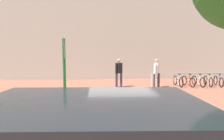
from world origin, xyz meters
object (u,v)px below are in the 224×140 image
parking_sign_post (64,71)px  person_shirt_blue (156,71)px  bike_at_sign (66,115)px  bollard_steel (152,81)px  person_suited_navy (119,71)px  bike_rack_cluster (198,81)px

parking_sign_post → person_shirt_blue: size_ratio=1.41×
bike_at_sign → bollard_steel: size_ratio=1.87×
bollard_steel → person_shirt_blue: size_ratio=0.52×
parking_sign_post → bike_at_sign: parking_sign_post is taller
person_suited_navy → bollard_steel: bearing=-20.4°
bike_rack_cluster → bollard_steel: (-3.11, -0.66, 0.10)m
person_suited_navy → parking_sign_post: bearing=-108.9°
person_shirt_blue → bike_rack_cluster: bearing=6.0°
bike_at_sign → bike_rack_cluster: (7.11, 6.12, -0.00)m
bike_rack_cluster → bollard_steel: 3.18m
parking_sign_post → person_shirt_blue: (4.33, 5.88, -0.61)m
parking_sign_post → bike_rack_cluster: parking_sign_post is taller
person_suited_navy → person_shirt_blue: same height
person_suited_navy → person_shirt_blue: size_ratio=1.00×
person_suited_navy → person_shirt_blue: (2.21, -0.33, 0.00)m
bike_at_sign → bollard_steel: bearing=53.8°
bollard_steel → person_shirt_blue: person_shirt_blue is taller
bike_at_sign → bike_rack_cluster: bike_at_sign is taller
bike_rack_cluster → person_shirt_blue: person_shirt_blue is taller
bollard_steel → person_suited_navy: (-1.87, 0.70, 0.53)m
parking_sign_post → bike_rack_cluster: 9.50m
person_shirt_blue → bollard_steel: bearing=-132.3°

